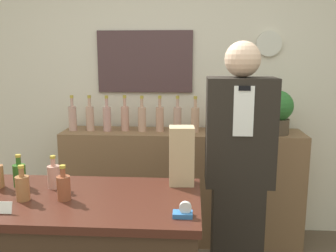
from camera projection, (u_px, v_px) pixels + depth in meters
back_wall at (171, 84)px, 3.36m from camera, size 5.20×0.09×2.70m
back_shelf at (182, 186)px, 3.27m from camera, size 2.04×0.39×0.97m
shopkeeper at (238, 175)px, 2.44m from camera, size 0.43×0.27×1.70m
potted_plant at (277, 111)px, 3.05m from camera, size 0.25×0.25×0.36m
paper_bag at (181, 156)px, 2.09m from camera, size 0.14×0.12×0.33m
tape_dispenser at (184, 212)px, 1.69m from camera, size 0.09×0.06×0.07m
price_card_right at (2, 208)px, 1.72m from camera, size 0.09×0.02×0.06m
counter_bottle_2 at (19, 174)px, 2.07m from camera, size 0.07×0.07×0.18m
counter_bottle_3 at (23, 187)px, 1.87m from camera, size 0.07×0.07×0.18m
counter_bottle_4 at (54, 176)px, 2.05m from camera, size 0.07×0.07×0.18m
counter_bottle_5 at (64, 187)px, 1.87m from camera, size 0.07×0.07×0.18m
shelf_bottle_0 at (73, 117)px, 3.20m from camera, size 0.07×0.07×0.30m
shelf_bottle_1 at (90, 117)px, 3.19m from camera, size 0.07×0.07×0.30m
shelf_bottle_2 at (107, 118)px, 3.18m from camera, size 0.07×0.07×0.30m
shelf_bottle_3 at (125, 117)px, 3.19m from camera, size 0.07×0.07×0.30m
shelf_bottle_4 at (142, 118)px, 3.16m from camera, size 0.07×0.07×0.30m
shelf_bottle_5 at (160, 118)px, 3.17m from camera, size 0.07×0.07×0.30m
shelf_bottle_6 at (177, 118)px, 3.16m from camera, size 0.07×0.07×0.30m
shelf_bottle_7 at (195, 119)px, 3.13m from camera, size 0.07×0.07×0.30m
shelf_bottle_8 at (213, 119)px, 3.13m from camera, size 0.07×0.07×0.30m
shelf_bottle_9 at (231, 119)px, 3.11m from camera, size 0.07×0.07×0.30m
shelf_bottle_10 at (249, 119)px, 3.13m from camera, size 0.07×0.07×0.30m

